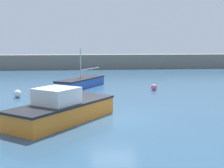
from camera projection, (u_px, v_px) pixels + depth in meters
name	position (u px, v px, depth m)	size (l,w,h in m)	color
ground_plane	(113.00, 119.00, 17.15)	(120.00, 120.00, 0.20)	#2D5170
harbor_breakwater	(91.00, 62.00, 48.42)	(60.00, 3.03, 2.16)	slate
sailboat_twin_hulled	(81.00, 83.00, 28.31)	(4.63, 6.14, 3.56)	#2D56B7
motorboat_with_cabin	(62.00, 109.00, 16.10)	(5.70, 6.43, 1.82)	orange
mooring_buoy_white	(18.00, 94.00, 23.12)	(0.57, 0.57, 0.57)	white
mooring_buoy_pink	(154.00, 87.00, 26.69)	(0.51, 0.51, 0.51)	#EA668C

